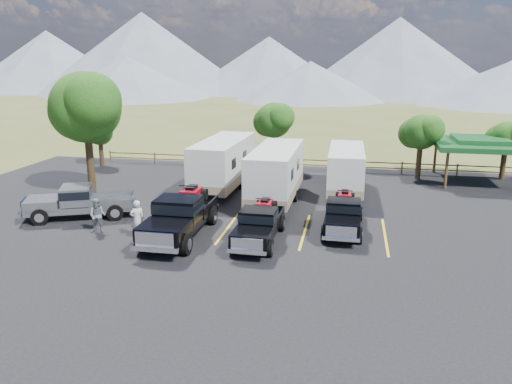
% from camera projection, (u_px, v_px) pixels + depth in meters
% --- Properties ---
extents(ground, '(320.00, 320.00, 0.00)m').
position_uv_depth(ground, '(251.00, 259.00, 22.10)').
color(ground, '#485222').
rests_on(ground, ground).
extents(asphalt_lot, '(44.00, 34.00, 0.04)m').
position_uv_depth(asphalt_lot, '(263.00, 236.00, 24.94)').
color(asphalt_lot, black).
rests_on(asphalt_lot, ground).
extents(stall_lines, '(12.12, 5.50, 0.01)m').
position_uv_depth(stall_lines, '(266.00, 229.00, 25.88)').
color(stall_lines, yellow).
rests_on(stall_lines, asphalt_lot).
extents(tree_big_nw, '(5.54, 5.18, 7.84)m').
position_uv_depth(tree_big_nw, '(85.00, 107.00, 31.51)').
color(tree_big_nw, '#312213').
rests_on(tree_big_nw, ground).
extents(tree_ne_a, '(3.11, 2.92, 4.76)m').
position_uv_depth(tree_ne_a, '(421.00, 132.00, 35.68)').
color(tree_ne_a, '#312213').
rests_on(tree_ne_a, ground).
extents(tree_ne_b, '(2.77, 2.59, 4.27)m').
position_uv_depth(tree_ne_b, '(506.00, 137.00, 35.62)').
color(tree_ne_b, '#312213').
rests_on(tree_ne_b, ground).
extents(tree_north, '(3.46, 3.24, 5.25)m').
position_uv_depth(tree_north, '(274.00, 120.00, 39.51)').
color(tree_north, '#312213').
rests_on(tree_north, ground).
extents(tree_nw_small, '(2.59, 2.43, 3.85)m').
position_uv_depth(tree_nw_small, '(99.00, 132.00, 40.45)').
color(tree_nw_small, '#312213').
rests_on(tree_nw_small, ground).
extents(rail_fence, '(36.12, 0.12, 1.00)m').
position_uv_depth(rail_fence, '(323.00, 164.00, 39.12)').
color(rail_fence, brown).
rests_on(rail_fence, ground).
extents(pavilion, '(6.20, 6.20, 3.22)m').
position_uv_depth(pavilion, '(480.00, 144.00, 35.11)').
color(pavilion, brown).
rests_on(pavilion, ground).
extents(mountain_range, '(209.00, 71.00, 20.00)m').
position_uv_depth(mountain_range, '(307.00, 61.00, 121.93)').
color(mountain_range, slate).
rests_on(mountain_range, ground).
extents(rig_left, '(2.40, 6.79, 2.27)m').
position_uv_depth(rig_left, '(181.00, 215.00, 24.58)').
color(rig_left, black).
rests_on(rig_left, asphalt_lot).
extents(rig_center, '(1.99, 5.50, 1.83)m').
position_uv_depth(rig_center, '(259.00, 223.00, 23.99)').
color(rig_center, black).
rests_on(rig_center, asphalt_lot).
extents(rig_right, '(1.99, 5.51, 1.83)m').
position_uv_depth(rig_right, '(343.00, 213.00, 25.52)').
color(rig_right, black).
rests_on(rig_right, asphalt_lot).
extents(trailer_left, '(2.80, 9.77, 3.39)m').
position_uv_depth(trailer_left, '(223.00, 164.00, 33.08)').
color(trailer_left, silver).
rests_on(trailer_left, asphalt_lot).
extents(trailer_center, '(2.59, 9.62, 3.35)m').
position_uv_depth(trailer_center, '(276.00, 174.00, 30.26)').
color(trailer_center, silver).
rests_on(trailer_center, asphalt_lot).
extents(trailer_right, '(2.30, 8.51, 2.96)m').
position_uv_depth(trailer_right, '(346.00, 170.00, 32.34)').
color(trailer_right, silver).
rests_on(trailer_right, asphalt_lot).
extents(pickup_silver, '(6.30, 4.11, 1.81)m').
position_uv_depth(pickup_silver, '(80.00, 201.00, 27.47)').
color(pickup_silver, slate).
rests_on(pickup_silver, asphalt_lot).
extents(person_a, '(0.83, 0.79, 1.91)m').
position_uv_depth(person_a, '(137.00, 219.00, 24.36)').
color(person_a, silver).
rests_on(person_a, asphalt_lot).
extents(person_b, '(0.96, 0.81, 1.77)m').
position_uv_depth(person_b, '(98.00, 216.00, 25.14)').
color(person_b, slate).
rests_on(person_b, asphalt_lot).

